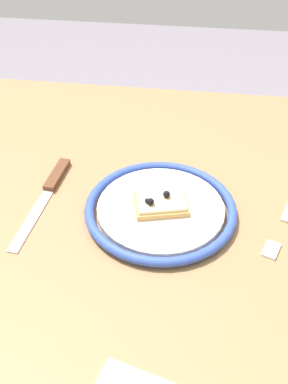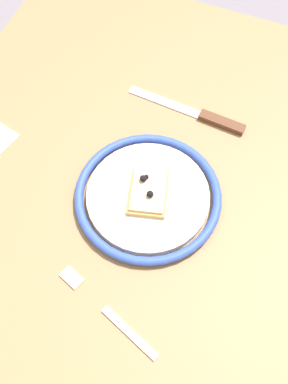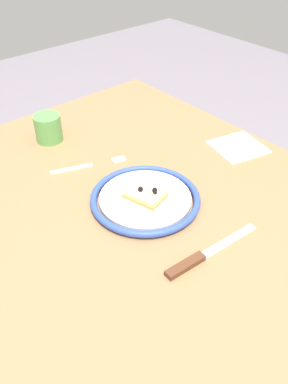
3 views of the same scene
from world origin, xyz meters
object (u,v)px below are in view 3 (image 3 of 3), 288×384
(plate, at_px, (145,199))
(cup, at_px, (48,128))
(pizza_slice_near, at_px, (145,194))
(knife, at_px, (198,258))
(fork, at_px, (90,165))
(dining_table, at_px, (135,221))
(napkin, at_px, (238,147))

(plate, bearing_deg, cup, -176.48)
(pizza_slice_near, xyz_separation_m, cup, (-0.39, -0.02, 0.01))
(knife, bearing_deg, fork, 176.47)
(pizza_slice_near, height_order, cup, cup)
(plate, height_order, cup, cup)
(dining_table, height_order, plate, plate)
(plate, bearing_deg, fork, -176.26)
(cup, height_order, napkin, cup)
(knife, bearing_deg, plate, 169.19)
(knife, relative_size, napkin, 1.80)
(plate, bearing_deg, napkin, 91.87)
(plate, distance_m, fork, 0.21)
(dining_table, distance_m, plate, 0.09)
(plate, distance_m, knife, 0.21)
(knife, xyz_separation_m, napkin, (-0.22, 0.39, -0.00))
(fork, bearing_deg, plate, 3.74)
(plate, distance_m, napkin, 0.35)
(plate, relative_size, knife, 1.06)
(fork, distance_m, cup, 0.19)
(cup, bearing_deg, napkin, 44.82)
(dining_table, xyz_separation_m, fork, (-0.18, -0.01, 0.08))
(plate, relative_size, cup, 3.35)
(knife, distance_m, cup, 0.60)
(napkin, bearing_deg, pizza_slice_near, -88.08)
(fork, bearing_deg, dining_table, 2.14)
(pizza_slice_near, bearing_deg, dining_table, -167.11)
(fork, xyz_separation_m, cup, (-0.18, -0.01, 0.04))
(pizza_slice_near, bearing_deg, fork, -176.28)
(dining_table, xyz_separation_m, pizza_slice_near, (0.03, 0.01, 0.10))
(cup, bearing_deg, knife, -1.44)
(plate, height_order, pizza_slice_near, pizza_slice_near)
(plate, bearing_deg, knife, -10.81)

